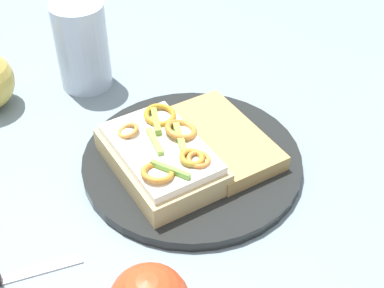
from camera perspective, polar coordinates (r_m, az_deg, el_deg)
ground_plane at (r=0.65m, az=-0.00°, el=-2.23°), size 2.00×2.00×0.00m
plate at (r=0.64m, az=-0.00°, el=-1.80°), size 0.26×0.26×0.01m
sandwich at (r=0.61m, az=-3.29°, el=-1.32°), size 0.16×0.18×0.05m
bread_slice_side at (r=0.65m, az=3.16°, el=0.58°), size 0.15×0.18×0.02m
drinking_glass at (r=0.76m, az=-11.61°, el=10.22°), size 0.07×0.07×0.12m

